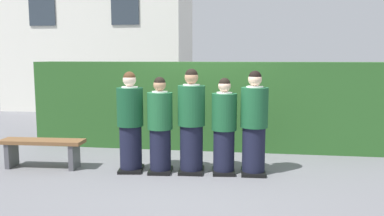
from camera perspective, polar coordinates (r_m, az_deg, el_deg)
ground_plane at (r=6.48m, az=0.00°, el=-9.24°), size 60.00×60.00×0.00m
student_front_row_0 at (r=6.48m, az=-8.88°, el=-2.32°), size 0.44×0.51×1.62m
student_front_row_1 at (r=6.35m, az=-4.62°, el=-2.81°), size 0.40×0.50×1.54m
student_front_row_2 at (r=6.32m, az=-0.08°, el=-2.25°), size 0.44×0.50×1.67m
student_front_row_3 at (r=6.30m, az=4.64°, el=-2.96°), size 0.40×0.47×1.53m
student_front_row_4 at (r=6.30m, az=8.93°, el=-2.49°), size 0.43×0.52×1.64m
hedge at (r=8.06m, az=1.84°, el=0.41°), size 7.00×0.70×1.75m
school_building_main at (r=14.96m, az=-13.07°, el=14.59°), size 6.59×3.21×7.37m
wooden_bench at (r=7.11m, az=-20.77°, el=-5.32°), size 1.41×0.42×0.48m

